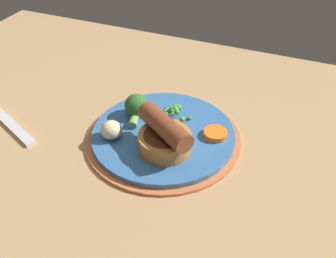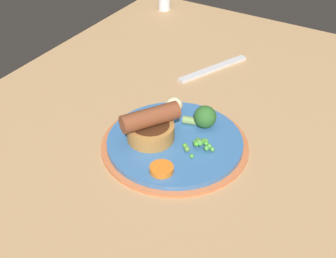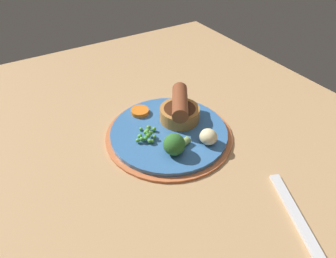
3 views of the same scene
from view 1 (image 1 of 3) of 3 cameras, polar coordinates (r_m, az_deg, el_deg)
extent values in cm
cube|color=tan|center=(61.97, -5.25, -3.29)|extent=(110.00, 80.00, 3.00)
cylinder|color=#CC6B3D|center=(61.53, -0.71, -1.31)|extent=(25.33, 25.33, 0.50)
cylinder|color=#386BA8|center=(61.24, -0.72, -0.98)|extent=(23.31, 23.31, 1.40)
cylinder|color=#AD7538|center=(56.71, -0.49, -1.99)|extent=(8.13, 8.13, 2.86)
cylinder|color=#472614|center=(55.88, -0.50, -0.99)|extent=(6.50, 6.50, 0.30)
cylinder|color=brown|center=(54.81, -0.51, 0.38)|extent=(10.17, 8.06, 3.13)
sphere|color=#50943B|center=(64.65, -0.26, 3.00)|extent=(0.79, 0.79, 0.79)
sphere|color=green|center=(64.57, 0.60, 3.20)|extent=(0.80, 0.80, 0.80)
sphere|color=#4C9F41|center=(65.08, 1.07, 3.41)|extent=(0.87, 0.87, 0.87)
sphere|color=#4F9638|center=(64.41, -0.52, 2.76)|extent=(0.71, 0.71, 0.71)
sphere|color=#4D9133|center=(63.86, 0.54, 2.98)|extent=(0.91, 0.91, 0.91)
sphere|color=green|center=(63.07, 1.37, 2.61)|extent=(0.91, 0.91, 0.91)
sphere|color=#489B2D|center=(63.22, 0.91, 2.64)|extent=(0.78, 0.78, 0.78)
sphere|color=#4A9A3F|center=(63.02, 0.69, 2.32)|extent=(0.74, 0.74, 0.74)
sphere|color=#56A22C|center=(62.01, 1.26, 1.10)|extent=(0.82, 0.82, 0.82)
sphere|color=#4F9E42|center=(65.69, 1.51, 3.52)|extent=(0.79, 0.79, 0.79)
sphere|color=#45923C|center=(64.69, 1.67, 3.27)|extent=(0.85, 0.85, 0.85)
sphere|color=green|center=(63.54, 1.25, 3.04)|extent=(0.92, 0.92, 0.92)
sphere|color=green|center=(64.77, 1.75, 3.27)|extent=(0.81, 0.81, 0.81)
sphere|color=#489531|center=(63.30, 0.69, 2.73)|extent=(0.94, 0.94, 0.94)
sphere|color=#579141|center=(62.31, 2.19, 1.48)|extent=(0.99, 0.99, 0.99)
sphere|color=#559E40|center=(63.66, 0.98, 2.94)|extent=(0.72, 0.72, 0.72)
sphere|color=green|center=(63.54, 0.92, 2.96)|extent=(0.91, 0.91, 0.91)
sphere|color=#519A41|center=(63.38, 1.13, 2.99)|extent=(0.98, 0.98, 0.98)
sphere|color=#509240|center=(63.45, -0.25, 2.32)|extent=(0.77, 0.77, 0.77)
sphere|color=#4C9E38|center=(63.33, 3.29, 1.70)|extent=(0.72, 0.72, 0.72)
sphere|color=#2D6628|center=(63.55, -4.85, 3.60)|extent=(4.01, 4.01, 4.01)
cylinder|color=#7A9E56|center=(62.29, -5.23, 1.26)|extent=(2.09, 3.01, 1.40)
ellipsoid|color=beige|center=(59.50, -8.63, -0.13)|extent=(4.18, 4.04, 3.02)
cylinder|color=orange|center=(60.24, 7.22, -0.71)|extent=(4.03, 4.03, 0.92)
cube|color=silver|center=(71.00, -23.45, 1.25)|extent=(17.15, 8.64, 0.60)
camera|label=2|loc=(0.83, 59.37, 30.91)|focal=50.00mm
camera|label=3|loc=(0.89, -22.82, 36.00)|focal=32.00mm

